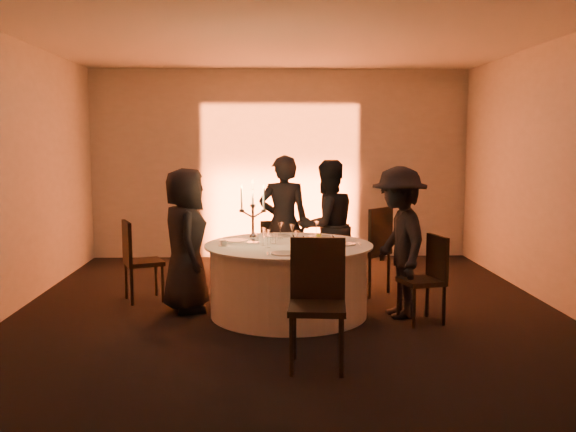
{
  "coord_description": "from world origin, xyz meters",
  "views": [
    {
      "loc": [
        -0.26,
        -6.77,
        1.87
      ],
      "look_at": [
        0.0,
        0.2,
        1.05
      ],
      "focal_mm": 40.0,
      "sensor_mm": 36.0,
      "label": 1
    }
  ],
  "objects_px": {
    "chair_back_left": "(276,249)",
    "guest_right": "(399,242)",
    "chair_left": "(137,256)",
    "coffee_cup": "(224,243)",
    "guest_left": "(186,240)",
    "banquet_table": "(289,279)",
    "chair_back_right": "(372,245)",
    "chair_front": "(317,294)",
    "candelabra": "(253,222)",
    "guest_back_left": "(284,223)",
    "guest_back_right": "(327,226)",
    "chair_right": "(428,274)"
  },
  "relations": [
    {
      "from": "banquet_table",
      "to": "chair_front",
      "type": "distance_m",
      "value": 1.6
    },
    {
      "from": "chair_left",
      "to": "chair_back_right",
      "type": "xyz_separation_m",
      "value": [
        2.8,
        0.24,
        0.07
      ]
    },
    {
      "from": "chair_front",
      "to": "chair_right",
      "type": "bearing_deg",
      "value": 50.51
    },
    {
      "from": "guest_right",
      "to": "coffee_cup",
      "type": "xyz_separation_m",
      "value": [
        -1.85,
        0.02,
        -0.0
      ]
    },
    {
      "from": "banquet_table",
      "to": "chair_back_left",
      "type": "xyz_separation_m",
      "value": [
        -0.12,
        1.38,
        0.1
      ]
    },
    {
      "from": "banquet_table",
      "to": "guest_right",
      "type": "height_order",
      "value": "guest_right"
    },
    {
      "from": "banquet_table",
      "to": "chair_back_right",
      "type": "bearing_deg",
      "value": 40.23
    },
    {
      "from": "chair_back_left",
      "to": "guest_right",
      "type": "distance_m",
      "value": 1.99
    },
    {
      "from": "chair_back_right",
      "to": "coffee_cup",
      "type": "xyz_separation_m",
      "value": [
        -1.74,
        -0.98,
        0.19
      ]
    },
    {
      "from": "guest_back_left",
      "to": "guest_right",
      "type": "height_order",
      "value": "guest_back_left"
    },
    {
      "from": "banquet_table",
      "to": "guest_right",
      "type": "bearing_deg",
      "value": -5.56
    },
    {
      "from": "chair_left",
      "to": "guest_left",
      "type": "relative_size",
      "value": 0.6
    },
    {
      "from": "chair_right",
      "to": "guest_back_right",
      "type": "height_order",
      "value": "guest_back_right"
    },
    {
      "from": "chair_back_left",
      "to": "coffee_cup",
      "type": "bearing_deg",
      "value": 73.05
    },
    {
      "from": "guest_back_left",
      "to": "candelabra",
      "type": "distance_m",
      "value": 1.18
    },
    {
      "from": "banquet_table",
      "to": "guest_right",
      "type": "distance_m",
      "value": 1.24
    },
    {
      "from": "guest_right",
      "to": "guest_left",
      "type": "bearing_deg",
      "value": -103.6
    },
    {
      "from": "chair_back_right",
      "to": "guest_right",
      "type": "bearing_deg",
      "value": 50.63
    },
    {
      "from": "guest_back_left",
      "to": "guest_back_right",
      "type": "height_order",
      "value": "guest_back_left"
    },
    {
      "from": "guest_back_left",
      "to": "chair_front",
      "type": "bearing_deg",
      "value": 95.18
    },
    {
      "from": "chair_back_left",
      "to": "guest_right",
      "type": "relative_size",
      "value": 0.54
    },
    {
      "from": "chair_left",
      "to": "chair_right",
      "type": "distance_m",
      "value": 3.32
    },
    {
      "from": "guest_left",
      "to": "guest_right",
      "type": "bearing_deg",
      "value": -108.62
    },
    {
      "from": "chair_back_right",
      "to": "chair_right",
      "type": "bearing_deg",
      "value": 61.0
    },
    {
      "from": "banquet_table",
      "to": "chair_front",
      "type": "bearing_deg",
      "value": -83.55
    },
    {
      "from": "banquet_table",
      "to": "chair_right",
      "type": "bearing_deg",
      "value": -13.46
    },
    {
      "from": "chair_back_left",
      "to": "chair_right",
      "type": "relative_size",
      "value": 0.95
    },
    {
      "from": "chair_back_left",
      "to": "candelabra",
      "type": "distance_m",
      "value": 1.47
    },
    {
      "from": "guest_left",
      "to": "guest_back_left",
      "type": "bearing_deg",
      "value": -60.47
    },
    {
      "from": "chair_back_left",
      "to": "guest_back_right",
      "type": "height_order",
      "value": "guest_back_right"
    },
    {
      "from": "guest_left",
      "to": "coffee_cup",
      "type": "distance_m",
      "value": 0.53
    },
    {
      "from": "chair_back_right",
      "to": "guest_left",
      "type": "distance_m",
      "value": 2.28
    },
    {
      "from": "candelabra",
      "to": "guest_left",
      "type": "bearing_deg",
      "value": 166.56
    },
    {
      "from": "chair_back_right",
      "to": "banquet_table",
      "type": "bearing_deg",
      "value": -5.77
    },
    {
      "from": "chair_right",
      "to": "candelabra",
      "type": "xyz_separation_m",
      "value": [
        -1.81,
        0.37,
        0.51
      ]
    },
    {
      "from": "guest_left",
      "to": "coffee_cup",
      "type": "relative_size",
      "value": 14.33
    },
    {
      "from": "chair_left",
      "to": "chair_back_left",
      "type": "bearing_deg",
      "value": -87.58
    },
    {
      "from": "chair_right",
      "to": "guest_left",
      "type": "height_order",
      "value": "guest_left"
    },
    {
      "from": "chair_front",
      "to": "candelabra",
      "type": "distance_m",
      "value": 1.75
    },
    {
      "from": "banquet_table",
      "to": "guest_back_left",
      "type": "relative_size",
      "value": 1.06
    },
    {
      "from": "guest_right",
      "to": "candelabra",
      "type": "bearing_deg",
      "value": -100.95
    },
    {
      "from": "chair_back_left",
      "to": "chair_left",
      "type": "bearing_deg",
      "value": 28.63
    },
    {
      "from": "chair_left",
      "to": "chair_front",
      "type": "height_order",
      "value": "chair_front"
    },
    {
      "from": "chair_front",
      "to": "candelabra",
      "type": "height_order",
      "value": "candelabra"
    },
    {
      "from": "chair_left",
      "to": "coffee_cup",
      "type": "relative_size",
      "value": 8.64
    },
    {
      "from": "guest_back_left",
      "to": "guest_back_right",
      "type": "bearing_deg",
      "value": 170.02
    },
    {
      "from": "chair_front",
      "to": "guest_left",
      "type": "distance_m",
      "value": 2.22
    },
    {
      "from": "chair_back_left",
      "to": "chair_front",
      "type": "bearing_deg",
      "value": 99.99
    },
    {
      "from": "coffee_cup",
      "to": "chair_front",
      "type": "bearing_deg",
      "value": -59.59
    },
    {
      "from": "chair_left",
      "to": "guest_right",
      "type": "distance_m",
      "value": 3.02
    }
  ]
}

